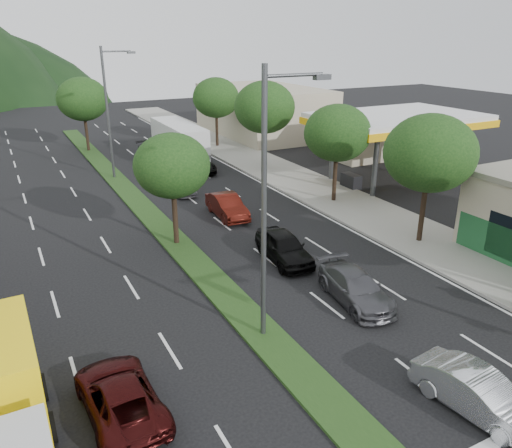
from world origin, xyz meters
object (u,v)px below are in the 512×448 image
motorhome (179,141)px  car_queue_d (199,164)px  car_queue_c (227,206)px  car_queue_f (156,153)px  streetlight_near (269,197)px  car_queue_a (284,247)px  tree_r_d (264,107)px  tree_med_far (83,99)px  car_queue_b (355,287)px  tree_r_e (216,98)px  car_queue_e (181,185)px  tree_r_b (430,153)px  streetlight_mid (110,107)px  sedan_silver (478,393)px  tree_med_near (172,166)px  suv_maroon (120,396)px  tree_r_c (337,133)px

motorhome → car_queue_d: bearing=-86.1°
car_queue_c → car_queue_f: bearing=92.4°
streetlight_near → car_queue_a: 8.31m
tree_r_d → tree_med_far: 18.44m
car_queue_c → car_queue_f: 16.06m
tree_r_d → car_queue_c: tree_r_d is taller
tree_r_d → car_queue_b: size_ratio=1.58×
tree_r_d → tree_r_e: 10.00m
car_queue_e → tree_r_b: bearing=-59.0°
tree_r_d → streetlight_near: streetlight_near is taller
streetlight_mid → sedan_silver: streetlight_mid is taller
sedan_silver → motorhome: size_ratio=0.46×
car_queue_e → streetlight_near: bearing=-98.8°
tree_r_d → car_queue_f: 10.97m
car_queue_b → tree_r_e: bearing=84.9°
streetlight_mid → car_queue_e: (3.17, -6.23, -4.96)m
tree_med_near → sedan_silver: tree_med_near is taller
streetlight_near → motorhome: 28.91m
suv_maroon → car_queue_a: (10.00, 7.14, 0.12)m
tree_r_e → sedan_silver: tree_r_e is taller
tree_r_c → car_queue_b: 14.21m
streetlight_mid → car_queue_b: bearing=-79.5°
tree_r_e → car_queue_c: (-7.70, -19.29, -4.18)m
sedan_silver → motorhome: motorhome is taller
tree_r_c → car_queue_e: (-8.62, 6.77, -4.13)m
tree_r_b → tree_med_far: size_ratio=1.00×
car_queue_f → sedan_silver: bearing=-94.1°
car_queue_c → tree_r_d: bearing=53.8°
car_queue_b → tree_r_c: bearing=65.7°
suv_maroon → tree_r_d: bearing=-129.6°
tree_r_b → tree_med_far: 34.18m
tree_med_far → tree_r_e: bearing=-18.4°
streetlight_mid → car_queue_f: (4.38, 3.77, -4.81)m
tree_r_d → streetlight_mid: size_ratio=0.72×
streetlight_mid → car_queue_b: size_ratio=2.20×
tree_r_d → tree_med_far: tree_r_d is taller
tree_r_c → car_queue_d: size_ratio=1.41×
streetlight_mid → car_queue_d: bearing=-10.6°
tree_med_near → streetlight_mid: (0.21, 15.00, 1.16)m
tree_r_c → car_queue_a: (-7.84, -6.53, -4.00)m
tree_r_d → car_queue_e: size_ratio=1.96×
tree_med_near → tree_med_far: size_ratio=0.87×
streetlight_near → tree_r_c: bearing=45.5°
tree_med_far → car_queue_b: tree_med_far is taller
tree_r_b → suv_maroon: size_ratio=1.54×
sedan_silver → car_queue_a: 12.13m
sedan_silver → streetlight_mid: bearing=88.9°
tree_r_b → streetlight_mid: bearing=119.3°
sedan_silver → tree_r_c: bearing=58.7°
tree_med_near → car_queue_b: size_ratio=1.32×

